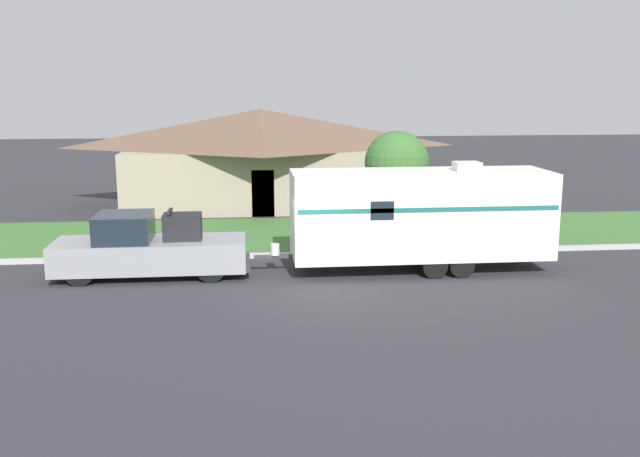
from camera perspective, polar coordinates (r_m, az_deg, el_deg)
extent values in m
plane|color=#2D2D33|center=(20.94, -0.76, -4.68)|extent=(120.00, 120.00, 0.00)
cube|color=#ADADA8|center=(24.53, -1.55, -2.09)|extent=(80.00, 0.30, 0.14)
cube|color=#3D6B33|center=(28.10, -2.12, -0.46)|extent=(80.00, 7.00, 0.03)
cube|color=gray|center=(35.26, -4.73, 4.25)|extent=(12.66, 7.15, 2.82)
pyramid|color=brown|center=(35.05, -4.80, 8.02)|extent=(13.67, 7.72, 1.82)
cube|color=#4C3828|center=(31.80, -4.58, 2.81)|extent=(1.00, 0.06, 2.10)
cylinder|color=black|center=(22.11, -18.71, -3.23)|extent=(0.89, 0.28, 0.89)
cylinder|color=black|center=(23.66, -17.86, -2.24)|extent=(0.89, 0.28, 0.89)
cylinder|color=black|center=(21.58, -8.73, -3.10)|extent=(0.89, 0.28, 0.89)
cylinder|color=black|center=(23.16, -8.55, -2.09)|extent=(0.89, 0.28, 0.89)
cube|color=gray|center=(22.70, -16.71, -2.08)|extent=(3.16, 1.99, 0.90)
cube|color=#19232D|center=(22.41, -15.41, 0.09)|extent=(1.64, 1.83, 0.83)
cube|color=gray|center=(22.33, -9.37, -1.96)|extent=(2.65, 1.99, 0.90)
cube|color=#333333|center=(22.36, -5.80, -2.72)|extent=(0.12, 1.79, 0.20)
cube|color=black|center=(22.19, -10.94, 0.15)|extent=(1.15, 0.84, 0.80)
cube|color=black|center=(22.14, -11.94, 1.35)|extent=(0.10, 0.92, 0.08)
cylinder|color=black|center=(22.02, 9.17, -2.98)|extent=(0.77, 0.22, 0.77)
cylinder|color=black|center=(24.10, 7.82, -1.68)|extent=(0.77, 0.22, 0.77)
cylinder|color=black|center=(22.25, 11.27, -2.91)|extent=(0.77, 0.22, 0.77)
cylinder|color=black|center=(24.31, 9.75, -1.63)|extent=(0.77, 0.22, 0.77)
cube|color=silver|center=(22.71, 8.02, 1.20)|extent=(8.10, 2.49, 2.68)
cube|color=#1E6660|center=(21.45, 8.84, 1.48)|extent=(7.94, 0.01, 0.14)
cube|color=#383838|center=(22.33, -3.77, -2.27)|extent=(1.21, 0.12, 0.10)
cylinder|color=silver|center=(22.28, -3.62, -1.69)|extent=(0.28, 0.28, 0.36)
cube|color=silver|center=(22.89, 11.68, 4.90)|extent=(0.80, 0.68, 0.28)
cube|color=#19232D|center=(21.13, 5.01, 1.42)|extent=(0.70, 0.01, 0.56)
cylinder|color=brown|center=(25.39, -1.55, -0.44)|extent=(0.09, 0.09, 1.17)
cube|color=#B2B2B2|center=(25.25, -1.56, 1.10)|extent=(0.48, 0.20, 0.22)
cylinder|color=brown|center=(27.30, 6.06, 1.24)|extent=(0.24, 0.24, 2.01)
sphere|color=#38662D|center=(27.03, 6.15, 5.24)|extent=(2.43, 2.43, 2.43)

